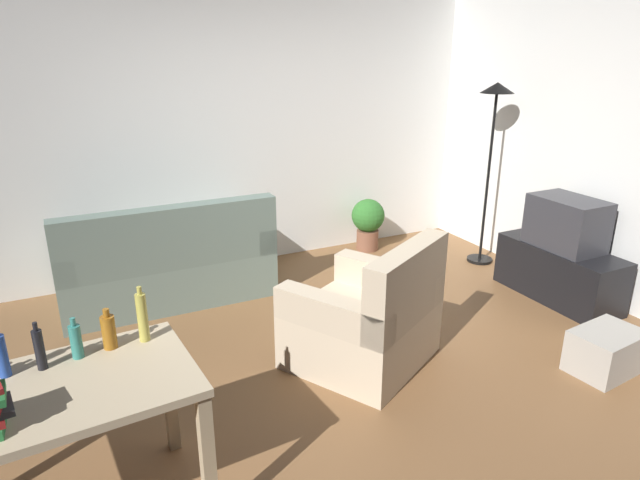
{
  "coord_description": "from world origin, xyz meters",
  "views": [
    {
      "loc": [
        -1.62,
        -3.01,
        2.13
      ],
      "look_at": [
        0.1,
        0.5,
        0.75
      ],
      "focal_mm": 30.84,
      "sensor_mm": 36.0,
      "label": 1
    }
  ],
  "objects_px": {
    "storage_box": "(606,351)",
    "tv": "(567,223)",
    "potted_plant": "(368,221)",
    "bottle_tall": "(76,341)",
    "bottle_blue": "(2,355)",
    "desk": "(54,411)",
    "tv_stand": "(559,273)",
    "bottle_amber": "(109,331)",
    "bottle_squat": "(142,317)",
    "torchiere_lamp": "(494,125)",
    "couch": "(168,266)",
    "bottle_dark": "(39,349)",
    "armchair": "(368,321)"
  },
  "relations": [
    {
      "from": "tv_stand",
      "to": "bottle_amber",
      "type": "bearing_deg",
      "value": 98.45
    },
    {
      "from": "bottle_blue",
      "to": "bottle_amber",
      "type": "distance_m",
      "value": 0.45
    },
    {
      "from": "tv",
      "to": "storage_box",
      "type": "distance_m",
      "value": 1.31
    },
    {
      "from": "bottle_dark",
      "to": "bottle_tall",
      "type": "bearing_deg",
      "value": 12.07
    },
    {
      "from": "couch",
      "to": "armchair",
      "type": "relative_size",
      "value": 1.5
    },
    {
      "from": "armchair",
      "to": "storage_box",
      "type": "height_order",
      "value": "armchair"
    },
    {
      "from": "couch",
      "to": "desk",
      "type": "height_order",
      "value": "couch"
    },
    {
      "from": "desk",
      "to": "storage_box",
      "type": "distance_m",
      "value": 3.42
    },
    {
      "from": "torchiere_lamp",
      "to": "desk",
      "type": "height_order",
      "value": "torchiere_lamp"
    },
    {
      "from": "bottle_dark",
      "to": "tv",
      "type": "bearing_deg",
      "value": 8.64
    },
    {
      "from": "tv_stand",
      "to": "desk",
      "type": "bearing_deg",
      "value": 101.32
    },
    {
      "from": "bottle_squat",
      "to": "tv",
      "type": "bearing_deg",
      "value": 8.81
    },
    {
      "from": "torchiere_lamp",
      "to": "bottle_amber",
      "type": "xyz_separation_m",
      "value": [
        -3.75,
        -1.55,
        -0.57
      ]
    },
    {
      "from": "bottle_blue",
      "to": "bottle_dark",
      "type": "bearing_deg",
      "value": -2.63
    },
    {
      "from": "bottle_squat",
      "to": "potted_plant",
      "type": "bearing_deg",
      "value": 41.19
    },
    {
      "from": "bottle_tall",
      "to": "bottle_squat",
      "type": "bearing_deg",
      "value": 4.82
    },
    {
      "from": "bottle_dark",
      "to": "bottle_amber",
      "type": "bearing_deg",
      "value": 11.08
    },
    {
      "from": "tv_stand",
      "to": "bottle_tall",
      "type": "distance_m",
      "value": 3.99
    },
    {
      "from": "storage_box",
      "to": "bottle_tall",
      "type": "relative_size",
      "value": 2.36
    },
    {
      "from": "storage_box",
      "to": "tv",
      "type": "bearing_deg",
      "value": 56.66
    },
    {
      "from": "potted_plant",
      "to": "storage_box",
      "type": "height_order",
      "value": "potted_plant"
    },
    {
      "from": "couch",
      "to": "tv",
      "type": "xyz_separation_m",
      "value": [
        3.11,
        -1.5,
        0.39
      ]
    },
    {
      "from": "torchiere_lamp",
      "to": "bottle_squat",
      "type": "height_order",
      "value": "torchiere_lamp"
    },
    {
      "from": "bottle_tall",
      "to": "bottle_dark",
      "type": "bearing_deg",
      "value": -167.93
    },
    {
      "from": "desk",
      "to": "potted_plant",
      "type": "relative_size",
      "value": 2.19
    },
    {
      "from": "bottle_tall",
      "to": "desk",
      "type": "bearing_deg",
      "value": -119.74
    },
    {
      "from": "potted_plant",
      "to": "bottle_tall",
      "type": "distance_m",
      "value": 3.89
    },
    {
      "from": "couch",
      "to": "potted_plant",
      "type": "height_order",
      "value": "couch"
    },
    {
      "from": "torchiere_lamp",
      "to": "armchair",
      "type": "height_order",
      "value": "torchiere_lamp"
    },
    {
      "from": "tv",
      "to": "desk",
      "type": "relative_size",
      "value": 0.48
    },
    {
      "from": "storage_box",
      "to": "bottle_amber",
      "type": "relative_size",
      "value": 2.34
    },
    {
      "from": "tv_stand",
      "to": "desk",
      "type": "distance_m",
      "value": 4.13
    },
    {
      "from": "bottle_tall",
      "to": "bottle_squat",
      "type": "relative_size",
      "value": 0.71
    },
    {
      "from": "tv",
      "to": "desk",
      "type": "xyz_separation_m",
      "value": [
        -4.03,
        -0.81,
        -0.05
      ]
    },
    {
      "from": "bottle_blue",
      "to": "bottle_tall",
      "type": "height_order",
      "value": "bottle_blue"
    },
    {
      "from": "torchiere_lamp",
      "to": "desk",
      "type": "relative_size",
      "value": 1.45
    },
    {
      "from": "torchiere_lamp",
      "to": "tv",
      "type": "bearing_deg",
      "value": -89.79
    },
    {
      "from": "torchiere_lamp",
      "to": "storage_box",
      "type": "bearing_deg",
      "value": -108.1
    },
    {
      "from": "bottle_squat",
      "to": "bottle_blue",
      "type": "bearing_deg",
      "value": -175.15
    },
    {
      "from": "bottle_dark",
      "to": "bottle_squat",
      "type": "xyz_separation_m",
      "value": [
        0.46,
        0.06,
        0.03
      ]
    },
    {
      "from": "potted_plant",
      "to": "bottle_squat",
      "type": "relative_size",
      "value": 1.98
    },
    {
      "from": "desk",
      "to": "storage_box",
      "type": "xyz_separation_m",
      "value": [
        3.38,
        -0.18,
        -0.5
      ]
    },
    {
      "from": "bottle_blue",
      "to": "desk",
      "type": "bearing_deg",
      "value": -49.09
    },
    {
      "from": "tv_stand",
      "to": "tv",
      "type": "relative_size",
      "value": 1.83
    },
    {
      "from": "tv_stand",
      "to": "potted_plant",
      "type": "xyz_separation_m",
      "value": [
        -0.88,
        1.82,
        0.09
      ]
    },
    {
      "from": "tv",
      "to": "bottle_squat",
      "type": "height_order",
      "value": "bottle_squat"
    },
    {
      "from": "bottle_amber",
      "to": "bottle_squat",
      "type": "height_order",
      "value": "bottle_squat"
    },
    {
      "from": "couch",
      "to": "armchair",
      "type": "bearing_deg",
      "value": 122.23
    },
    {
      "from": "armchair",
      "to": "torchiere_lamp",
      "type": "bearing_deg",
      "value": -179.8
    },
    {
      "from": "tv",
      "to": "storage_box",
      "type": "xyz_separation_m",
      "value": [
        -0.65,
        -0.99,
        -0.55
      ]
    }
  ]
}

